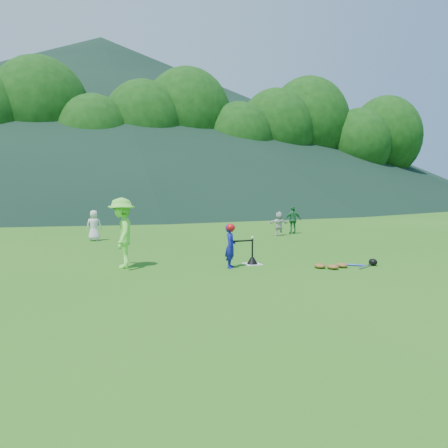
% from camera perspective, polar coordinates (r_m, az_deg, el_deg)
% --- Properties ---
extents(ground, '(120.00, 120.00, 0.00)m').
position_cam_1_polar(ground, '(11.97, 3.71, -5.29)').
color(ground, '#266216').
rests_on(ground, ground).
extents(home_plate, '(0.45, 0.45, 0.02)m').
position_cam_1_polar(home_plate, '(11.97, 3.71, -5.24)').
color(home_plate, silver).
rests_on(home_plate, ground).
extents(baseball, '(0.08, 0.08, 0.08)m').
position_cam_1_polar(baseball, '(11.86, 3.73, -1.78)').
color(baseball, white).
rests_on(baseball, batting_tee).
extents(batter_child, '(0.42, 0.49, 1.14)m').
position_cam_1_polar(batter_child, '(11.39, 0.85, -2.91)').
color(batter_child, '#151A97').
rests_on(batter_child, ground).
extents(adult_coach, '(0.82, 1.26, 1.83)m').
position_cam_1_polar(adult_coach, '(11.64, -13.18, -1.15)').
color(adult_coach, '#72F247').
rests_on(adult_coach, ground).
extents(fielder_a, '(0.63, 0.45, 1.20)m').
position_cam_1_polar(fielder_a, '(17.71, -16.62, -0.19)').
color(fielder_a, silver).
rests_on(fielder_a, ground).
extents(fielder_c, '(0.75, 0.37, 1.24)m').
position_cam_1_polar(fielder_c, '(19.74, 9.01, 0.54)').
color(fielder_c, '#22713C').
rests_on(fielder_c, ground).
extents(fielder_d, '(0.98, 0.37, 1.03)m').
position_cam_1_polar(fielder_d, '(18.87, 7.17, 0.04)').
color(fielder_d, silver).
rests_on(fielder_d, ground).
extents(batting_tee, '(0.30, 0.30, 0.68)m').
position_cam_1_polar(batting_tee, '(11.95, 3.71, -4.68)').
color(batting_tee, black).
rests_on(batting_tee, home_plate).
extents(batter_gear, '(0.73, 0.26, 0.50)m').
position_cam_1_polar(batter_gear, '(11.34, 0.97, -0.61)').
color(batter_gear, red).
rests_on(batter_gear, ground).
extents(equipment_pile, '(1.80, 0.77, 0.19)m').
position_cam_1_polar(equipment_pile, '(11.90, 15.19, -5.20)').
color(equipment_pile, olive).
rests_on(equipment_pile, ground).
extents(outfield_fence, '(70.07, 0.08, 1.33)m').
position_cam_1_polar(outfield_fence, '(39.21, -11.59, 2.79)').
color(outfield_fence, gray).
rests_on(outfield_fence, ground).
extents(tree_line, '(70.04, 11.40, 14.82)m').
position_cam_1_polar(tree_line, '(45.41, -12.34, 12.57)').
color(tree_line, '#382314').
rests_on(tree_line, ground).
extents(distant_hills, '(155.00, 140.00, 32.00)m').
position_cam_1_polar(distant_hills, '(93.70, -20.30, 12.57)').
color(distant_hills, black).
rests_on(distant_hills, ground).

